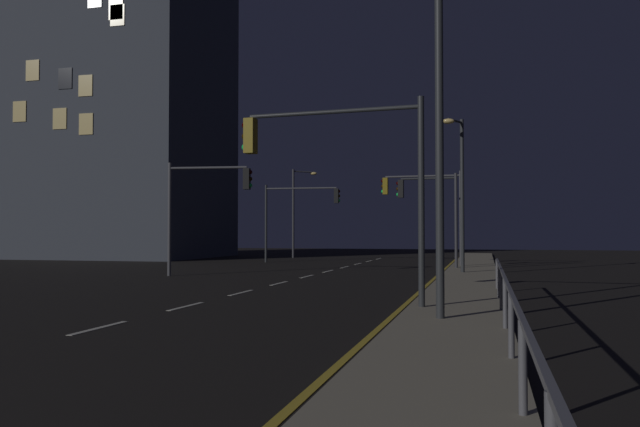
{
  "coord_description": "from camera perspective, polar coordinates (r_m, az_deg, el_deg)",
  "views": [
    {
      "loc": [
        7.74,
        -2.82,
        1.98
      ],
      "look_at": [
        -0.64,
        29.85,
        2.96
      ],
      "focal_mm": 36.26,
      "sensor_mm": 36.0,
      "label": 1
    }
  ],
  "objects": [
    {
      "name": "street_lamp_corner",
      "position": [
        30.38,
        12.22,
        2.89
      ],
      "size": [
        0.92,
        1.41,
        7.07
      ],
      "color": "#2D3033",
      "rests_on": "sidewalk_right"
    },
    {
      "name": "traffic_light_mid_right",
      "position": [
        34.44,
        9.6,
        1.03
      ],
      "size": [
        3.21,
        0.35,
        4.93
      ],
      "color": "#38383D",
      "rests_on": "sidewalk_right"
    },
    {
      "name": "traffic_light_near_left",
      "position": [
        16.79,
        1.51,
        4.84
      ],
      "size": [
        4.96,
        0.58,
        5.23
      ],
      "color": "#2D3033",
      "rests_on": "sidewalk_right"
    },
    {
      "name": "street_lamp_mid_block",
      "position": [
        14.57,
        11.4,
        10.15
      ],
      "size": [
        1.64,
        1.31,
        8.11
      ],
      "color": "#2D3033",
      "rests_on": "sidewalk_right"
    },
    {
      "name": "street_lamp_median",
      "position": [
        50.09,
        -2.01,
        0.83
      ],
      "size": [
        1.68,
        1.45,
        6.85
      ],
      "color": "#38383D",
      "rests_on": "ground"
    },
    {
      "name": "building_distant",
      "position": [
        55.0,
        -16.96,
        10.63
      ],
      "size": [
        14.67,
        12.72,
        27.26
      ],
      "color": "#3D424C",
      "rests_on": "ground"
    },
    {
      "name": "ground_plane",
      "position": [
        21.83,
        -6.48,
        -6.86
      ],
      "size": [
        112.0,
        112.0,
        0.0
      ],
      "primitive_type": "plane",
      "color": "black",
      "rests_on": "ground"
    },
    {
      "name": "traffic_light_overhead_east",
      "position": [
        36.68,
        9.24,
        1.31
      ],
      "size": [
        4.53,
        0.35,
        5.25
      ],
      "color": "#4C4C51",
      "rests_on": "sidewalk_right"
    },
    {
      "name": "traffic_light_far_left",
      "position": [
        29.6,
        -10.04,
        1.56
      ],
      "size": [
        3.91,
        0.68,
        5.15
      ],
      "color": "#4C4C51",
      "rests_on": "ground"
    },
    {
      "name": "lane_markings_center",
      "position": [
        25.12,
        -3.62,
        -6.17
      ],
      "size": [
        0.14,
        50.0,
        0.01
      ],
      "color": "silver",
      "rests_on": "ground"
    },
    {
      "name": "lane_edge_line",
      "position": [
        25.48,
        9.6,
        -6.09
      ],
      "size": [
        0.14,
        53.0,
        0.01
      ],
      "color": "gold",
      "rests_on": "ground"
    },
    {
      "name": "traffic_light_far_right",
      "position": [
        42.27,
        -1.85,
        0.62
      ],
      "size": [
        5.04,
        0.56,
        5.11
      ],
      "color": "#2D3033",
      "rests_on": "ground"
    },
    {
      "name": "sidewalk_right",
      "position": [
        20.42,
        12.49,
        -6.99
      ],
      "size": [
        2.39,
        77.0,
        0.14
      ],
      "primitive_type": "cube",
      "color": "gray",
      "rests_on": "ground"
    },
    {
      "name": "barrier_fence",
      "position": [
        11.45,
        16.23,
        -7.12
      ],
      "size": [
        0.09,
        21.24,
        0.98
      ],
      "color": "#59595E",
      "rests_on": "sidewalk_right"
    }
  ]
}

